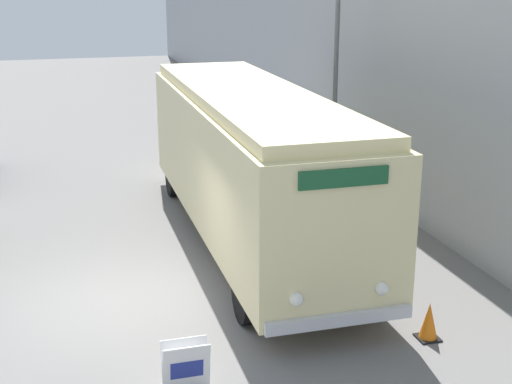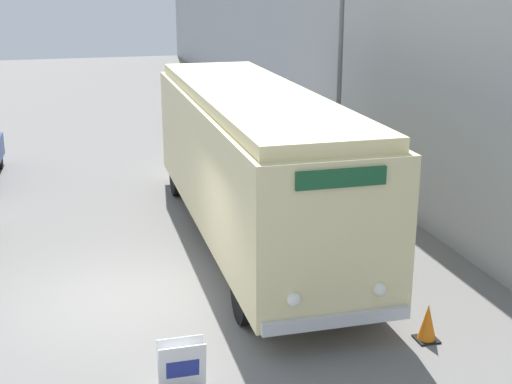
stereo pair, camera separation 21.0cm
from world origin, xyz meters
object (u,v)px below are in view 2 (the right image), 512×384
sign_board (182,368)px  traffic_cone (428,323)px  vintage_bus (252,158)px  streetlamp (341,43)px

sign_board → traffic_cone: sign_board is taller
vintage_bus → traffic_cone: vintage_bus is taller
vintage_bus → sign_board: bearing=-113.8°
sign_board → streetlamp: streetlamp is taller
streetlamp → traffic_cone: size_ratio=9.76×
sign_board → vintage_bus: bearing=66.2°
streetlamp → traffic_cone: streetlamp is taller
sign_board → traffic_cone: 4.13m
vintage_bus → streetlamp: streetlamp is taller
sign_board → traffic_cone: (4.10, 0.48, -0.07)m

